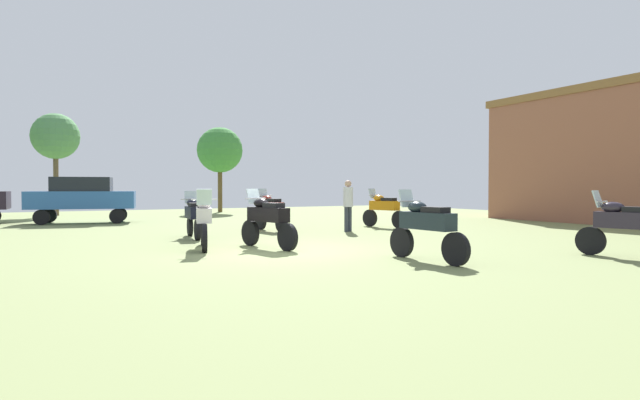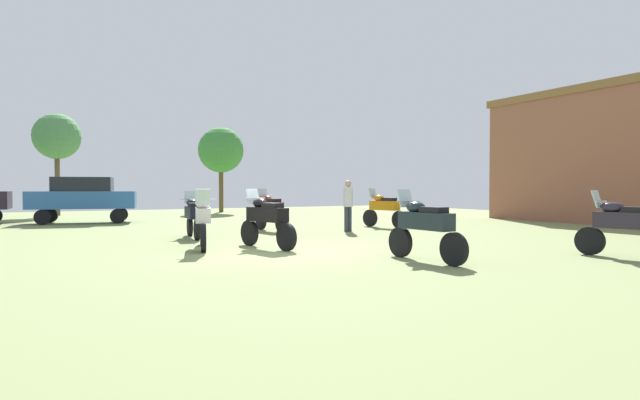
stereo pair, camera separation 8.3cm
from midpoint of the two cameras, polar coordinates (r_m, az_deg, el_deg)
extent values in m
cube|color=olive|center=(12.71, -4.21, -5.64)|extent=(44.00, 52.00, 0.02)
cylinder|color=black|center=(17.01, -14.04, -2.85)|extent=(0.19, 0.61, 0.60)
cylinder|color=black|center=(15.54, -13.27, -3.24)|extent=(0.19, 0.61, 0.60)
cube|color=black|center=(16.24, -13.68, -1.34)|extent=(0.50, 1.30, 0.36)
ellipsoid|color=black|center=(16.51, -13.83, -0.33)|extent=(0.37, 0.51, 0.24)
cube|color=black|center=(16.01, -13.57, -0.52)|extent=(0.36, 0.59, 0.12)
cube|color=silver|center=(16.82, -13.99, 0.31)|extent=(0.37, 0.19, 0.39)
cylinder|color=#B7B7BC|center=(16.73, -13.95, 0.10)|extent=(0.62, 0.10, 0.04)
cylinder|color=black|center=(13.33, 27.79, -4.02)|extent=(0.28, 0.66, 0.65)
cube|color=#29222E|center=(13.08, 30.85, -1.95)|extent=(0.66, 1.30, 0.36)
ellipsoid|color=#29222E|center=(13.14, 29.69, -0.70)|extent=(0.43, 0.54, 0.24)
cube|color=black|center=(13.01, 31.79, -0.92)|extent=(0.43, 0.62, 0.12)
cube|color=silver|center=(13.24, 28.42, 0.11)|extent=(0.39, 0.24, 0.39)
cylinder|color=#B7B7BC|center=(13.21, 28.80, -0.16)|extent=(0.61, 0.19, 0.04)
cylinder|color=black|center=(19.14, -6.42, -2.25)|extent=(0.18, 0.68, 0.67)
cylinder|color=black|center=(17.82, -4.16, -2.51)|extent=(0.18, 0.68, 0.67)
cube|color=maroon|center=(18.45, -5.33, -0.77)|extent=(0.48, 1.31, 0.36)
ellipsoid|color=maroon|center=(18.69, -5.76, 0.11)|extent=(0.37, 0.51, 0.24)
cube|color=black|center=(18.25, -5.00, -0.04)|extent=(0.35, 0.59, 0.12)
cube|color=silver|center=(18.97, -6.22, 0.67)|extent=(0.37, 0.19, 0.39)
cylinder|color=#B7B7BC|center=(18.89, -6.08, 0.49)|extent=(0.62, 0.10, 0.04)
cylinder|color=black|center=(20.60, 5.67, -1.99)|extent=(0.28, 0.68, 0.67)
cylinder|color=black|center=(19.66, 8.90, -2.16)|extent=(0.28, 0.68, 0.67)
cube|color=#C17510|center=(20.10, 7.25, -0.60)|extent=(0.66, 1.31, 0.36)
ellipsoid|color=#C17510|center=(20.27, 6.64, 0.21)|extent=(0.43, 0.54, 0.24)
cube|color=black|center=(19.95, 7.74, 0.07)|extent=(0.43, 0.62, 0.12)
cube|color=silver|center=(20.48, 5.97, 0.72)|extent=(0.39, 0.24, 0.39)
cylinder|color=#B7B7BC|center=(20.42, 6.17, 0.55)|extent=(0.61, 0.19, 0.04)
cylinder|color=black|center=(13.87, -7.62, -3.61)|extent=(0.27, 0.69, 0.68)
cylinder|color=black|center=(12.56, -3.54, -4.11)|extent=(0.27, 0.69, 0.68)
cube|color=black|center=(13.17, -5.69, -1.60)|extent=(0.65, 1.41, 0.36)
ellipsoid|color=black|center=(13.41, -6.46, -0.35)|extent=(0.42, 0.54, 0.24)
cube|color=black|center=(12.97, -5.08, -0.58)|extent=(0.42, 0.61, 0.12)
cube|color=silver|center=(13.69, -7.28, 0.43)|extent=(0.38, 0.23, 0.39)
cylinder|color=#B7B7BC|center=(13.60, -7.04, 0.18)|extent=(0.61, 0.17, 0.04)
cylinder|color=black|center=(12.62, -12.56, -4.12)|extent=(0.29, 0.68, 0.68)
cylinder|color=black|center=(14.16, -12.68, -3.53)|extent=(0.29, 0.68, 0.68)
cube|color=silver|center=(13.36, -12.63, -1.60)|extent=(0.68, 1.36, 0.36)
ellipsoid|color=silver|center=(13.05, -12.62, -0.44)|extent=(0.43, 0.55, 0.24)
cube|color=black|center=(13.58, -12.66, -0.54)|extent=(0.43, 0.62, 0.12)
cube|color=silver|center=(12.72, -12.59, 0.33)|extent=(0.39, 0.24, 0.39)
cylinder|color=#B7B7BC|center=(12.82, -12.60, 0.07)|extent=(0.61, 0.19, 0.04)
cylinder|color=black|center=(11.61, 9.06, -4.61)|extent=(0.16, 0.67, 0.67)
cylinder|color=black|center=(10.48, 14.79, -5.28)|extent=(0.16, 0.67, 0.67)
cube|color=#1B272D|center=(10.99, 11.79, -2.27)|extent=(0.44, 1.37, 0.36)
ellipsoid|color=#1B272D|center=(11.19, 10.72, -0.77)|extent=(0.35, 0.50, 0.24)
cube|color=black|center=(10.81, 12.66, -1.06)|extent=(0.33, 0.58, 0.12)
cube|color=silver|center=(11.44, 9.58, 0.18)|extent=(0.37, 0.17, 0.39)
cylinder|color=#B7B7BC|center=(11.36, 9.92, -0.13)|extent=(0.62, 0.07, 0.04)
cylinder|color=black|center=(24.28, -28.22, -1.68)|extent=(0.67, 0.34, 0.64)
cylinder|color=black|center=(25.69, -27.59, -1.52)|extent=(0.67, 0.34, 0.64)
cylinder|color=black|center=(23.87, -21.32, -1.66)|extent=(0.67, 0.34, 0.64)
cylinder|color=black|center=(25.31, -21.07, -1.49)|extent=(0.67, 0.34, 0.64)
cube|color=#2B5C9F|center=(24.72, -24.58, 0.02)|extent=(4.57, 2.63, 0.75)
cube|color=black|center=(24.72, -24.60, 1.59)|extent=(2.64, 2.03, 0.61)
cylinder|color=#2F3540|center=(18.09, 3.04, -2.14)|extent=(0.14, 0.14, 0.87)
cylinder|color=#2F3540|center=(18.21, 3.43, -2.11)|extent=(0.14, 0.14, 0.87)
cylinder|color=silver|center=(18.12, 3.24, 0.34)|extent=(0.40, 0.40, 0.69)
sphere|color=tan|center=(18.12, 3.24, 1.80)|extent=(0.24, 0.24, 0.24)
cylinder|color=brown|center=(31.98, -26.94, 1.87)|extent=(0.27, 0.27, 3.81)
sphere|color=#4E874E|center=(32.10, -26.99, 6.28)|extent=(2.51, 2.51, 2.51)
cylinder|color=brown|center=(33.27, -10.79, 1.51)|extent=(0.28, 0.28, 3.29)
sphere|color=#3C8539|center=(33.36, -10.81, 5.44)|extent=(2.86, 2.86, 2.86)
camera|label=1|loc=(0.04, -89.87, 0.00)|focal=28.98mm
camera|label=2|loc=(0.04, 90.13, 0.00)|focal=28.98mm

